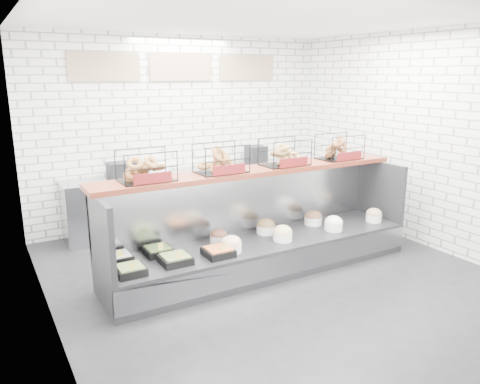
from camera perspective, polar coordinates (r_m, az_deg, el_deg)
ground at (r=5.78m, az=4.37°, el=-10.38°), size 5.50×5.50×0.00m
room_shell at (r=5.77m, az=1.34°, el=10.80°), size 5.02×5.51×3.01m
display_case at (r=5.91m, az=2.45°, el=-6.35°), size 4.00×0.90×1.20m
bagel_shelf at (r=5.78m, az=1.75°, el=4.00°), size 4.10×0.50×0.40m
prep_counter at (r=7.63m, az=-5.88°, el=-0.53°), size 4.00×0.60×1.20m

